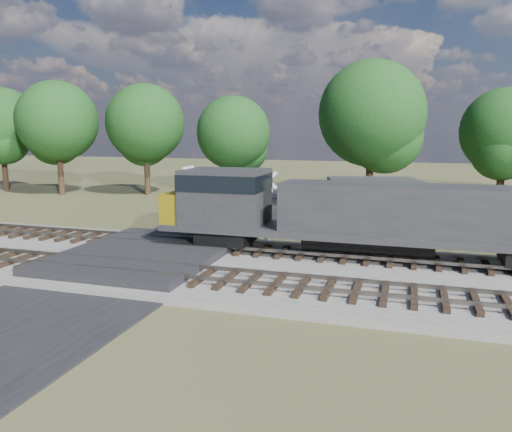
% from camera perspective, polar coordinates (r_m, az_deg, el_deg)
% --- Properties ---
extents(ground, '(160.00, 160.00, 0.00)m').
position_cam_1_polar(ground, '(23.65, -13.04, -5.48)').
color(ground, '#3E4625').
rests_on(ground, ground).
extents(ballast_bed, '(140.00, 10.00, 0.30)m').
position_cam_1_polar(ballast_bed, '(21.09, 12.10, -6.90)').
color(ballast_bed, gray).
rests_on(ballast_bed, ground).
extents(road, '(7.00, 60.00, 0.08)m').
position_cam_1_polar(road, '(23.64, -13.04, -5.39)').
color(road, black).
rests_on(road, ground).
extents(crossing_panel, '(7.00, 9.00, 0.62)m').
position_cam_1_polar(crossing_panel, '(23.99, -12.47, -4.46)').
color(crossing_panel, '#262628').
rests_on(crossing_panel, ground).
extents(track_near, '(140.00, 2.60, 0.33)m').
position_cam_1_polar(track_near, '(20.42, -8.28, -6.57)').
color(track_near, black).
rests_on(track_near, ballast_bed).
extents(track_far, '(140.00, 2.60, 0.33)m').
position_cam_1_polar(track_far, '(24.87, -3.33, -3.50)').
color(track_far, black).
rests_on(track_far, ballast_bed).
extents(crossing_signal_far, '(1.58, 0.39, 3.94)m').
position_cam_1_polar(crossing_signal_far, '(27.39, 1.24, 0.37)').
color(crossing_signal_far, silver).
rests_on(crossing_signal_far, ground).
extents(equipment_shed, '(6.05, 6.05, 3.37)m').
position_cam_1_polar(equipment_shed, '(28.71, 13.47, 0.67)').
color(equipment_shed, '#4E2B21').
rests_on(equipment_shed, ground).
extents(treeline, '(80.58, 11.44, 11.90)m').
position_cam_1_polar(treeline, '(40.48, 15.18, 10.78)').
color(treeline, black).
rests_on(treeline, ground).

